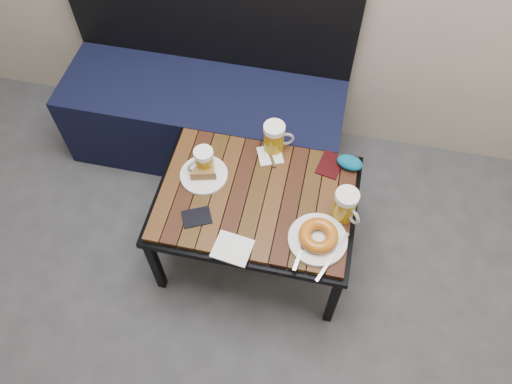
% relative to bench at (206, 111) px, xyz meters
% --- Properties ---
extents(room_shell, '(4.00, 4.00, 4.00)m').
position_rel_bench_xyz_m(room_shell, '(0.28, -1.26, 1.48)').
color(room_shell, gray).
rests_on(room_shell, ground).
extents(bench, '(1.40, 0.50, 0.95)m').
position_rel_bench_xyz_m(bench, '(0.00, 0.00, 0.00)').
color(bench, black).
rests_on(bench, ground).
extents(cafe_table, '(0.84, 0.62, 0.47)m').
position_rel_bench_xyz_m(cafe_table, '(0.39, -0.58, 0.16)').
color(cafe_table, black).
rests_on(cafe_table, ground).
extents(beer_mug_left, '(0.12, 0.11, 0.13)m').
position_rel_bench_xyz_m(beer_mug_left, '(0.15, -0.50, 0.27)').
color(beer_mug_left, '#A47A0D').
rests_on(beer_mug_left, cafe_table).
extents(beer_mug_centre, '(0.14, 0.11, 0.15)m').
position_rel_bench_xyz_m(beer_mug_centre, '(0.42, -0.32, 0.27)').
color(beer_mug_centre, '#A47A0D').
rests_on(beer_mug_centre, cafe_table).
extents(beer_mug_right, '(0.13, 0.13, 0.15)m').
position_rel_bench_xyz_m(beer_mug_right, '(0.75, -0.60, 0.27)').
color(beer_mug_right, '#A47A0D').
rests_on(beer_mug_right, cafe_table).
extents(plate_pie, '(0.20, 0.20, 0.06)m').
position_rel_bench_xyz_m(plate_pie, '(0.16, -0.53, 0.22)').
color(plate_pie, white).
rests_on(plate_pie, cafe_table).
extents(plate_bagel, '(0.23, 0.30, 0.06)m').
position_rel_bench_xyz_m(plate_bagel, '(0.67, -0.74, 0.23)').
color(plate_bagel, white).
rests_on(plate_bagel, cafe_table).
extents(napkin_left, '(0.13, 0.13, 0.01)m').
position_rel_bench_xyz_m(napkin_left, '(0.41, -0.37, 0.20)').
color(napkin_left, white).
rests_on(napkin_left, cafe_table).
extents(napkin_right, '(0.16, 0.14, 0.01)m').
position_rel_bench_xyz_m(napkin_right, '(0.35, -0.84, 0.20)').
color(napkin_right, white).
rests_on(napkin_right, cafe_table).
extents(passport_navy, '(0.14, 0.12, 0.01)m').
position_rel_bench_xyz_m(passport_navy, '(0.18, -0.74, 0.20)').
color(passport_navy, black).
rests_on(passport_navy, cafe_table).
extents(passport_burgundy, '(0.12, 0.15, 0.01)m').
position_rel_bench_xyz_m(passport_burgundy, '(0.67, -0.36, 0.20)').
color(passport_burgundy, black).
rests_on(passport_burgundy, cafe_table).
extents(knit_pouch, '(0.13, 0.10, 0.05)m').
position_rel_bench_xyz_m(knit_pouch, '(0.75, -0.35, 0.22)').
color(knit_pouch, '#05497F').
rests_on(knit_pouch, cafe_table).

